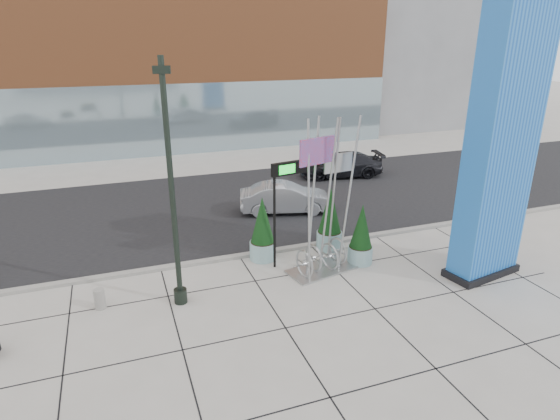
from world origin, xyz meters
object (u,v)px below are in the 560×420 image
object	(u,v)px
lamp_post	(174,212)
concrete_bollard	(100,299)
overhead_street_sign	(292,178)
public_art_sculpture	(323,233)
car_silver_mid	(285,198)
blue_pylon	(500,154)

from	to	relation	value
lamp_post	concrete_bollard	size ratio (longest dim) A/B	11.52
lamp_post	overhead_street_sign	distance (m)	4.53
public_art_sculpture	car_silver_mid	distance (m)	6.24
blue_pylon	overhead_street_sign	size ratio (longest dim) A/B	2.31
concrete_bollard	overhead_street_sign	world-z (taller)	overhead_street_sign
lamp_post	public_art_sculpture	world-z (taller)	lamp_post
public_art_sculpture	concrete_bollard	xyz separation A→B (m)	(-7.60, 0.06, -1.14)
car_silver_mid	lamp_post	bearing A→B (deg)	151.87
concrete_bollard	car_silver_mid	bearing A→B (deg)	35.58
public_art_sculpture	concrete_bollard	world-z (taller)	public_art_sculpture
lamp_post	car_silver_mid	xyz separation A→B (m)	(6.07, 6.59, -2.37)
blue_pylon	public_art_sculpture	size ratio (longest dim) A/B	1.62
public_art_sculpture	overhead_street_sign	world-z (taller)	public_art_sculpture
overhead_street_sign	car_silver_mid	distance (m)	6.16
blue_pylon	car_silver_mid	bearing A→B (deg)	107.75
lamp_post	public_art_sculpture	bearing A→B (deg)	4.99
blue_pylon	public_art_sculpture	xyz separation A→B (m)	(-5.28, 2.17, -2.92)
blue_pylon	overhead_street_sign	world-z (taller)	blue_pylon
public_art_sculpture	concrete_bollard	size ratio (longest dim) A/B	8.55
car_silver_mid	concrete_bollard	bearing A→B (deg)	140.09
lamp_post	car_silver_mid	bearing A→B (deg)	47.36
public_art_sculpture	overhead_street_sign	size ratio (longest dim) A/B	1.43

